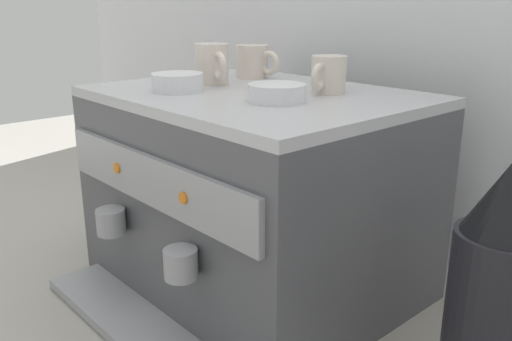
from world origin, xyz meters
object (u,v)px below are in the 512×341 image
object	(u,v)px
ceramic_cup_0	(328,75)
ceramic_bowl_0	(178,83)
milk_pitcher	(144,198)
ceramic_bowl_1	(277,93)
ceramic_cup_2	(212,64)
espresso_machine	(254,192)
ceramic_cup_1	(254,62)
coffee_grinder	(500,290)

from	to	relation	value
ceramic_cup_0	ceramic_bowl_0	world-z (taller)	ceramic_cup_0
milk_pitcher	ceramic_bowl_1	bearing A→B (deg)	-3.09
ceramic_bowl_1	milk_pitcher	distance (m)	0.64
milk_pitcher	ceramic_cup_2	bearing A→B (deg)	3.19
espresso_machine	ceramic_cup_1	bearing A→B (deg)	138.55
ceramic_bowl_0	milk_pitcher	world-z (taller)	ceramic_bowl_0
ceramic_bowl_0	milk_pitcher	size ratio (longest dim) A/B	0.66
coffee_grinder	ceramic_cup_1	bearing A→B (deg)	170.39
ceramic_bowl_0	milk_pitcher	xyz separation A→B (m)	(-0.32, 0.09, -0.35)
coffee_grinder	milk_pitcher	size ratio (longest dim) A/B	2.53
ceramic_cup_0	ceramic_cup_1	bearing A→B (deg)	171.35
ceramic_cup_0	ceramic_cup_2	xyz separation A→B (m)	(-0.24, -0.09, 0.01)
ceramic_cup_2	coffee_grinder	world-z (taller)	ceramic_cup_2
espresso_machine	ceramic_bowl_0	distance (m)	0.27
ceramic_cup_1	coffee_grinder	distance (m)	0.72
ceramic_bowl_0	coffee_grinder	bearing A→B (deg)	11.77
ceramic_bowl_0	coffee_grinder	xyz separation A→B (m)	(0.61, 0.13, -0.24)
ceramic_cup_2	ceramic_bowl_0	size ratio (longest dim) A/B	1.13
espresso_machine	ceramic_cup_0	xyz separation A→B (m)	(0.11, 0.09, 0.24)
ceramic_bowl_1	coffee_grinder	world-z (taller)	ceramic_bowl_1
espresso_machine	ceramic_cup_0	distance (m)	0.28
ceramic_cup_0	espresso_machine	bearing A→B (deg)	-138.62
coffee_grinder	milk_pitcher	xyz separation A→B (m)	(-0.94, -0.04, -0.11)
ceramic_cup_2	ceramic_bowl_0	bearing A→B (deg)	-74.47
ceramic_cup_2	coffee_grinder	bearing A→B (deg)	1.73
ceramic_bowl_1	coffee_grinder	xyz separation A→B (m)	(0.40, 0.06, -0.24)
ceramic_cup_0	milk_pitcher	world-z (taller)	ceramic_cup_0
ceramic_cup_0	ceramic_cup_2	size ratio (longest dim) A/B	0.90
ceramic_bowl_1	ceramic_cup_1	bearing A→B (deg)	145.73
ceramic_cup_2	ceramic_bowl_1	distance (m)	0.25
ceramic_cup_0	coffee_grinder	size ratio (longest dim) A/B	0.26
ceramic_cup_1	ceramic_bowl_1	size ratio (longest dim) A/B	1.11
ceramic_cup_0	ceramic_bowl_1	bearing A→B (deg)	-88.83
espresso_machine	ceramic_cup_1	xyz separation A→B (m)	(-0.15, 0.13, 0.25)
espresso_machine	coffee_grinder	bearing A→B (deg)	2.36
espresso_machine	ceramic_cup_2	bearing A→B (deg)	179.35
coffee_grinder	milk_pitcher	world-z (taller)	coffee_grinder
ceramic_bowl_0	coffee_grinder	distance (m)	0.67
ceramic_cup_1	coffee_grinder	bearing A→B (deg)	-9.61
espresso_machine	ceramic_cup_0	bearing A→B (deg)	41.38
ceramic_cup_1	ceramic_bowl_1	world-z (taller)	ceramic_cup_1
ceramic_cup_2	coffee_grinder	xyz separation A→B (m)	(0.64, 0.02, -0.27)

